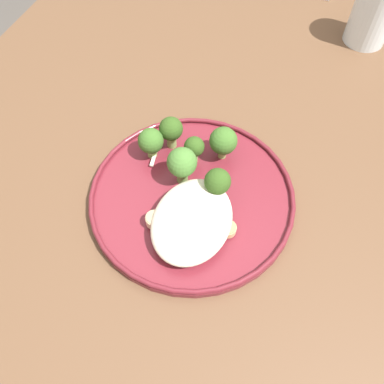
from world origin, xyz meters
The scene contains 18 objects.
ground centered at (0.00, 0.00, 0.00)m, with size 6.00×6.00×0.00m, color #47423D.
wooden_dining_table centered at (0.00, 0.00, 0.66)m, with size 1.40×1.00×0.74m.
dinner_plate centered at (0.06, -0.02, 0.75)m, with size 0.29×0.29×0.02m.
noodle_bed centered at (0.11, -0.01, 0.77)m, with size 0.13×0.10×0.04m.
seared_scallop_tiny_bay centered at (0.11, -0.01, 0.76)m, with size 0.03×0.03×0.01m.
seared_scallop_on_noodles centered at (0.08, -0.03, 0.76)m, with size 0.03×0.03×0.01m.
seared_scallop_right_edge centered at (0.10, 0.04, 0.76)m, with size 0.02×0.02×0.01m.
seared_scallop_half_hidden centered at (0.12, -0.05, 0.76)m, with size 0.02×0.02×0.02m.
seared_scallop_center_golden centered at (0.13, -0.02, 0.76)m, with size 0.03×0.03×0.01m.
broccoli_floret_split_head centered at (0.00, -0.04, 0.78)m, with size 0.03×0.03×0.05m.
broccoli_floret_tall_stalk centered at (0.01, -0.10, 0.78)m, with size 0.04×0.04×0.05m.
broccoli_floret_beside_noodles centered at (0.04, -0.05, 0.79)m, with size 0.04×0.04×0.06m.
broccoli_floret_rear_charred centered at (-0.02, -0.01, 0.78)m, with size 0.04×0.04×0.06m.
broccoli_floret_small_sprig centered at (0.05, 0.01, 0.79)m, with size 0.04×0.04×0.06m.
broccoli_floret_center_pile centered at (-0.02, -0.08, 0.79)m, with size 0.04×0.04×0.06m.
onion_sliver_curled_piece centered at (0.03, -0.06, 0.75)m, with size 0.04×0.01×0.00m, color silver.
onion_sliver_short_strip centered at (0.01, -0.10, 0.75)m, with size 0.06×0.01×0.00m, color silver.
water_glass centered at (-0.39, 0.16, 0.79)m, with size 0.08×0.08×0.11m.
Camera 1 is at (0.35, 0.09, 1.24)m, focal length 38.46 mm.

